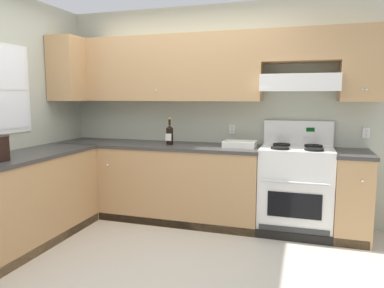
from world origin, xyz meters
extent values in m
plane|color=beige|center=(0.00, 0.00, 0.00)|extent=(7.04, 7.04, 0.00)
cube|color=#B7BAA3|center=(0.46, 1.62, 1.27)|extent=(4.68, 0.12, 2.55)
cube|color=tan|center=(-0.28, 1.38, 1.80)|extent=(2.39, 0.34, 0.76)
cube|color=tan|center=(1.93, 1.38, 1.80)|extent=(0.44, 0.34, 0.76)
cube|color=tan|center=(1.31, 1.38, 2.01)|extent=(0.80, 0.34, 0.34)
cube|color=white|center=(1.31, 1.34, 1.62)|extent=(0.80, 0.46, 0.17)
cube|color=white|center=(1.31, 1.12, 1.54)|extent=(0.80, 0.03, 0.04)
sphere|color=silver|center=(-0.28, 1.20, 1.54)|extent=(0.02, 0.02, 0.02)
sphere|color=silver|center=(1.91, 1.20, 1.54)|extent=(0.02, 0.02, 0.02)
sphere|color=silver|center=(1.95, 1.20, 1.54)|extent=(0.02, 0.02, 0.02)
cube|color=silver|center=(0.55, 1.55, 1.08)|extent=(0.08, 0.01, 0.12)
cube|color=silver|center=(0.55, 1.54, 1.10)|extent=(0.03, 0.00, 0.03)
cube|color=silver|center=(0.55, 1.54, 1.06)|extent=(0.03, 0.00, 0.03)
cube|color=silver|center=(2.02, 1.55, 1.08)|extent=(0.08, 0.01, 0.12)
cube|color=silver|center=(2.02, 1.54, 1.10)|extent=(0.03, 0.00, 0.03)
cube|color=silver|center=(2.02, 1.54, 1.06)|extent=(0.03, 0.00, 0.03)
cube|color=tan|center=(-1.38, 1.20, 1.80)|extent=(0.34, 0.64, 0.76)
cube|color=tan|center=(-0.30, 1.25, 0.44)|extent=(2.46, 0.61, 0.87)
cube|color=#3D3A38|center=(-0.30, 1.25, 0.89)|extent=(2.48, 0.63, 0.04)
cube|color=tan|center=(1.87, 1.25, 0.44)|extent=(0.35, 0.61, 0.87)
cube|color=#3D3A38|center=(1.87, 1.25, 0.89)|extent=(0.37, 0.63, 0.04)
cube|color=black|center=(0.26, 0.97, 0.04)|extent=(3.54, 0.06, 0.09)
sphere|color=silver|center=(-0.79, 0.93, 0.68)|extent=(0.03, 0.03, 0.03)
sphere|color=silver|center=(1.93, 0.93, 0.68)|extent=(0.03, 0.03, 0.03)
cube|color=tan|center=(-1.25, 0.00, 0.44)|extent=(0.61, 1.89, 0.87)
cube|color=#3D3A38|center=(-1.25, 0.00, 0.89)|extent=(0.63, 1.91, 0.04)
cube|color=black|center=(-0.97, 0.00, 0.04)|extent=(0.06, 1.85, 0.09)
cube|color=white|center=(1.31, 1.25, 0.46)|extent=(0.76, 0.58, 0.91)
cube|color=black|center=(1.31, 0.95, 0.38)|extent=(0.53, 0.01, 0.26)
cylinder|color=silver|center=(1.31, 0.93, 0.62)|extent=(0.65, 0.02, 0.02)
cube|color=#333333|center=(1.31, 0.96, 0.10)|extent=(0.70, 0.01, 0.11)
cube|color=white|center=(1.31, 1.25, 0.92)|extent=(0.76, 0.58, 0.02)
cube|color=white|center=(1.31, 1.52, 1.05)|extent=(0.76, 0.04, 0.29)
cube|color=#053F0C|center=(1.45, 1.50, 1.10)|extent=(0.09, 0.01, 0.04)
cylinder|color=black|center=(1.14, 1.11, 0.94)|extent=(0.19, 0.19, 0.02)
cylinder|color=black|center=(1.14, 1.11, 0.93)|extent=(0.07, 0.07, 0.01)
cylinder|color=black|center=(1.48, 1.11, 0.94)|extent=(0.19, 0.19, 0.02)
cylinder|color=black|center=(1.48, 1.11, 0.93)|extent=(0.07, 0.07, 0.01)
cylinder|color=black|center=(1.14, 1.39, 0.94)|extent=(0.19, 0.19, 0.02)
cylinder|color=black|center=(1.14, 1.39, 0.93)|extent=(0.07, 0.07, 0.01)
cylinder|color=black|center=(1.48, 1.39, 0.94)|extent=(0.19, 0.19, 0.02)
cylinder|color=black|center=(1.48, 1.39, 0.93)|extent=(0.07, 0.07, 0.01)
cylinder|color=white|center=(1.11, 1.50, 1.03)|extent=(0.04, 0.02, 0.04)
cylinder|color=white|center=(1.25, 1.50, 1.03)|extent=(0.04, 0.02, 0.04)
cylinder|color=white|center=(1.39, 1.50, 1.03)|extent=(0.04, 0.02, 0.04)
cylinder|color=white|center=(1.53, 1.50, 1.03)|extent=(0.04, 0.02, 0.04)
cylinder|color=black|center=(-0.12, 1.21, 1.01)|extent=(0.08, 0.08, 0.19)
cone|color=black|center=(-0.12, 1.21, 1.12)|extent=(0.08, 0.08, 0.04)
cylinder|color=black|center=(-0.12, 1.21, 1.18)|extent=(0.03, 0.03, 0.09)
cylinder|color=gold|center=(-0.12, 1.21, 1.22)|extent=(0.03, 0.03, 0.02)
cube|color=silver|center=(-0.12, 1.17, 1.00)|extent=(0.07, 0.00, 0.08)
cube|color=white|center=(0.70, 1.25, 0.92)|extent=(0.28, 0.20, 0.02)
cube|color=white|center=(0.70, 1.13, 0.94)|extent=(0.36, 0.01, 0.07)
cube|color=white|center=(0.70, 1.36, 0.94)|extent=(0.36, 0.01, 0.07)
cube|color=white|center=(0.53, 1.25, 0.94)|extent=(0.01, 0.22, 0.07)
cube|color=white|center=(0.87, 1.25, 0.94)|extent=(0.01, 0.22, 0.07)
camera|label=1|loc=(1.38, -2.73, 1.48)|focal=33.83mm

